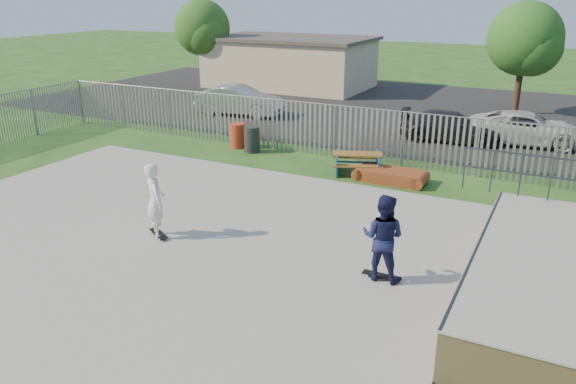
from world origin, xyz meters
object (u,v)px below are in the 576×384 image
at_px(trash_bin_grey, 252,139).
at_px(tree_left, 202,28).
at_px(funbox, 390,176).
at_px(car_dark, 451,127).
at_px(skater_white, 156,201).
at_px(skater_navy, 383,237).
at_px(trash_bin_red, 238,136).
at_px(picnic_table, 357,163).
at_px(car_silver, 239,101).
at_px(tree_mid, 525,39).
at_px(car_white, 527,128).

relative_size(trash_bin_grey, tree_left, 0.18).
distance_m(funbox, car_dark, 6.30).
xyz_separation_m(funbox, trash_bin_grey, (-5.95, 1.05, 0.30)).
bearing_deg(skater_white, skater_navy, -136.16).
bearing_deg(skater_white, trash_bin_red, -31.41).
bearing_deg(trash_bin_grey, skater_navy, -45.01).
bearing_deg(picnic_table, skater_navy, -87.68).
bearing_deg(car_silver, skater_navy, -146.42).
height_order(trash_bin_red, skater_navy, skater_navy).
height_order(car_silver, skater_navy, skater_navy).
relative_size(tree_mid, skater_white, 2.92).
relative_size(funbox, car_silver, 0.46).
height_order(trash_bin_grey, tree_left, tree_left).
relative_size(funbox, tree_left, 0.37).
xyz_separation_m(funbox, car_dark, (0.63, 6.26, 0.43)).
height_order(trash_bin_red, car_white, car_white).
distance_m(picnic_table, tree_left, 20.92).
bearing_deg(tree_left, car_dark, -22.92).
bearing_deg(picnic_table, car_silver, 122.29).
xyz_separation_m(car_dark, skater_navy, (1.27, -13.05, 0.47)).
xyz_separation_m(funbox, trash_bin_red, (-6.79, 1.36, 0.29)).
distance_m(car_white, skater_white, 16.19).
bearing_deg(trash_bin_grey, car_dark, 38.35).
bearing_deg(skater_white, car_white, -77.51).
bearing_deg(skater_white, car_silver, -26.59).
xyz_separation_m(car_dark, skater_white, (-4.43, -13.49, 0.47)).
height_order(picnic_table, trash_bin_grey, trash_bin_grey).
bearing_deg(funbox, tree_left, 141.51).
height_order(tree_left, skater_white, tree_left).
xyz_separation_m(trash_bin_grey, tree_left, (-11.12, 12.69, 3.20)).
distance_m(picnic_table, trash_bin_red, 5.57).
bearing_deg(trash_bin_grey, funbox, -10.05).
bearing_deg(car_silver, picnic_table, -133.80).
xyz_separation_m(trash_bin_red, car_dark, (7.42, 4.90, 0.15)).
relative_size(trash_bin_red, tree_mid, 0.18).
xyz_separation_m(car_white, tree_mid, (-1.08, 6.09, 3.07)).
relative_size(car_white, tree_left, 0.85).
bearing_deg(trash_bin_red, funbox, -11.31).
distance_m(trash_bin_grey, car_white, 11.29).
distance_m(car_silver, car_white, 13.53).
height_order(car_silver, tree_mid, tree_mid).
xyz_separation_m(picnic_table, car_silver, (-8.69, 6.30, 0.39)).
height_order(tree_left, tree_mid, tree_mid).
distance_m(trash_bin_grey, tree_left, 17.17).
height_order(picnic_table, funbox, picnic_table).
bearing_deg(trash_bin_grey, skater_white, -75.50).
xyz_separation_m(trash_bin_red, skater_white, (2.99, -8.59, 0.62)).
relative_size(picnic_table, car_dark, 0.49).
distance_m(funbox, skater_navy, 7.11).
xyz_separation_m(picnic_table, trash_bin_red, (-5.48, 0.98, 0.13)).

